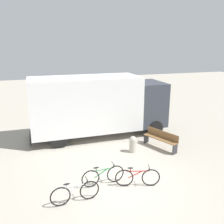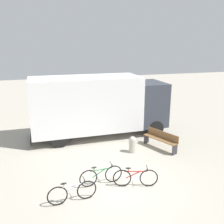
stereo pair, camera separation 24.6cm
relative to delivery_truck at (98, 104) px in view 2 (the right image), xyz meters
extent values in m
plane|color=#A8A091|center=(-0.49, -5.31, -1.86)|extent=(60.00, 60.00, 0.00)
cube|color=white|center=(-0.69, 0.00, 0.07)|extent=(5.94, 2.45, 2.94)
cube|color=#333842|center=(3.08, 0.02, -0.15)|extent=(1.63, 2.33, 2.50)
cube|color=black|center=(-3.70, -0.02, -1.61)|extent=(0.11, 2.30, 0.16)
cylinder|color=black|center=(3.07, 1.07, -1.40)|extent=(0.91, 0.29, 0.91)
cylinder|color=black|center=(3.09, -1.03, -1.40)|extent=(0.91, 0.29, 0.91)
cylinder|color=black|center=(-2.32, 1.04, -1.40)|extent=(0.91, 0.29, 0.91)
cylinder|color=black|center=(-2.31, -1.06, -1.40)|extent=(0.91, 0.29, 0.91)
cube|color=brown|center=(2.53, -2.71, -1.34)|extent=(1.12, 1.93, 0.03)
cube|color=brown|center=(2.70, -2.64, -1.17)|extent=(0.78, 1.79, 0.39)
cube|color=#2D2D33|center=(2.88, -3.56, -1.61)|extent=(0.33, 0.18, 0.50)
cube|color=#2D2D33|center=(2.17, -1.87, -1.61)|extent=(0.33, 0.18, 0.50)
torus|color=black|center=(-2.78, -5.89, -1.52)|extent=(0.69, 0.10, 0.69)
torus|color=black|center=(-1.80, -5.81, -1.52)|extent=(0.69, 0.10, 0.69)
cylinder|color=silver|center=(-2.29, -5.85, -1.24)|extent=(0.84, 0.10, 0.04)
cylinder|color=silver|center=(-2.36, -5.85, -1.37)|extent=(0.56, 0.08, 0.32)
cylinder|color=silver|center=(-2.56, -5.87, -1.19)|extent=(0.03, 0.03, 0.11)
ellipsoid|color=black|center=(-2.56, -5.87, -1.11)|extent=(0.23, 0.11, 0.05)
cylinder|color=black|center=(-1.87, -5.82, -1.17)|extent=(0.03, 0.03, 0.14)
cylinder|color=black|center=(-1.87, -5.82, -1.10)|extent=(0.06, 0.44, 0.02)
torus|color=black|center=(-1.60, -5.10, -1.52)|extent=(0.69, 0.09, 0.69)
torus|color=black|center=(-0.61, -5.04, -1.52)|extent=(0.69, 0.09, 0.69)
cylinder|color=#26723F|center=(-1.11, -5.07, -1.24)|extent=(0.84, 0.09, 0.04)
cylinder|color=#26723F|center=(-1.18, -5.07, -1.37)|extent=(0.56, 0.07, 0.32)
cylinder|color=#26723F|center=(-1.38, -5.09, -1.19)|extent=(0.03, 0.03, 0.11)
ellipsoid|color=black|center=(-1.38, -5.09, -1.11)|extent=(0.23, 0.10, 0.05)
cylinder|color=black|center=(-0.69, -5.04, -1.17)|extent=(0.03, 0.03, 0.14)
cylinder|color=black|center=(-0.69, -5.04, -1.10)|extent=(0.05, 0.44, 0.02)
torus|color=black|center=(-0.40, -5.43, -1.52)|extent=(0.67, 0.23, 0.69)
torus|color=black|center=(0.56, -5.70, -1.52)|extent=(0.67, 0.23, 0.69)
cylinder|color=red|center=(0.08, -5.56, -1.24)|extent=(0.82, 0.27, 0.04)
cylinder|color=red|center=(0.01, -5.54, -1.37)|extent=(0.55, 0.19, 0.32)
cylinder|color=red|center=(-0.18, -5.49, -1.19)|extent=(0.03, 0.03, 0.11)
ellipsoid|color=black|center=(-0.18, -5.49, -1.11)|extent=(0.24, 0.15, 0.05)
cylinder|color=black|center=(0.48, -5.68, -1.17)|extent=(0.03, 0.03, 0.14)
cylinder|color=black|center=(0.48, -5.68, -1.10)|extent=(0.14, 0.43, 0.02)
cylinder|color=#B2AD9E|center=(1.05, -2.71, -1.54)|extent=(0.33, 0.33, 0.64)
sphere|color=#B2AD9E|center=(1.05, -2.71, -1.22)|extent=(0.35, 0.35, 0.35)
camera|label=1|loc=(-3.31, -13.13, 3.33)|focal=40.00mm
camera|label=2|loc=(-3.08, -13.20, 3.33)|focal=40.00mm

